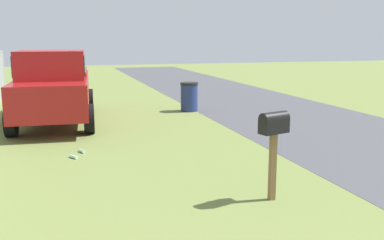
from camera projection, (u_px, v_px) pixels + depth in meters
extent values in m
cube|color=brown|center=(273.00, 167.00, 6.56)|extent=(0.09, 0.09, 1.03)
cube|color=black|center=(274.00, 126.00, 6.45)|extent=(0.33, 0.50, 0.22)
cylinder|color=black|center=(274.00, 119.00, 6.43)|extent=(0.33, 0.50, 0.20)
cube|color=red|center=(271.00, 120.00, 6.54)|extent=(0.02, 0.04, 0.18)
cube|color=maroon|center=(55.00, 92.00, 12.62)|extent=(5.45, 2.23, 0.90)
cube|color=maroon|center=(51.00, 65.00, 11.85)|extent=(1.93, 1.85, 0.76)
cube|color=black|center=(51.00, 65.00, 11.85)|extent=(1.88, 1.89, 0.53)
cube|color=maroon|center=(85.00, 71.00, 13.84)|extent=(2.78, 0.26, 0.12)
cube|color=maroon|center=(27.00, 72.00, 13.46)|extent=(2.78, 0.26, 0.12)
cylinder|color=black|center=(89.00, 119.00, 11.23)|extent=(0.78, 0.31, 0.76)
cylinder|color=black|center=(11.00, 122.00, 10.81)|extent=(0.78, 0.31, 0.76)
cylinder|color=black|center=(89.00, 100.00, 14.61)|extent=(0.78, 0.31, 0.76)
cylinder|color=black|center=(30.00, 102.00, 14.19)|extent=(0.78, 0.31, 0.76)
cylinder|color=navy|center=(189.00, 98.00, 14.68)|extent=(0.57, 0.57, 0.89)
cylinder|color=black|center=(189.00, 84.00, 14.60)|extent=(0.60, 0.60, 0.08)
cylinder|color=#9EA3A8|center=(4.00, 73.00, 18.45)|extent=(0.07, 0.07, 1.92)
cylinder|color=#B2D8BF|center=(82.00, 151.00, 9.38)|extent=(0.23, 0.15, 0.07)
cylinder|color=#B2D8BF|center=(74.00, 157.00, 8.93)|extent=(0.22, 0.18, 0.07)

